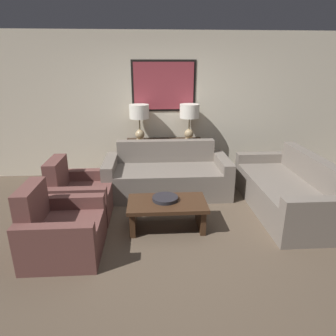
# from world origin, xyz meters

# --- Properties ---
(ground_plane) EXTENTS (20.00, 20.00, 0.00)m
(ground_plane) POSITION_xyz_m (0.00, 0.00, 0.00)
(ground_plane) COLOR brown
(back_wall) EXTENTS (8.00, 0.12, 2.65)m
(back_wall) POSITION_xyz_m (0.00, 2.44, 1.33)
(back_wall) COLOR beige
(back_wall) RESTS_ON ground_plane
(console_table) EXTENTS (1.42, 0.40, 0.74)m
(console_table) POSITION_xyz_m (0.00, 2.16, 0.37)
(console_table) COLOR #332319
(console_table) RESTS_ON ground_plane
(table_lamp_left) EXTENTS (0.36, 0.36, 0.66)m
(table_lamp_left) POSITION_xyz_m (-0.46, 2.16, 1.21)
(table_lamp_left) COLOR tan
(table_lamp_left) RESTS_ON console_table
(table_lamp_right) EXTENTS (0.36, 0.36, 0.66)m
(table_lamp_right) POSITION_xyz_m (0.46, 2.16, 1.21)
(table_lamp_right) COLOR tan
(table_lamp_right) RESTS_ON console_table
(couch_by_back_wall) EXTENTS (2.05, 0.94, 0.83)m
(couch_by_back_wall) POSITION_xyz_m (0.00, 1.43, 0.29)
(couch_by_back_wall) COLOR slate
(couch_by_back_wall) RESTS_ON ground_plane
(couch_by_side) EXTENTS (0.94, 2.05, 0.83)m
(couch_by_side) POSITION_xyz_m (1.75, 0.67, 0.29)
(couch_by_side) COLOR slate
(couch_by_side) RESTS_ON ground_plane
(coffee_table) EXTENTS (1.02, 0.58, 0.39)m
(coffee_table) POSITION_xyz_m (-0.07, 0.24, 0.28)
(coffee_table) COLOR #3D2616
(coffee_table) RESTS_ON ground_plane
(decorative_bowl) EXTENTS (0.34, 0.34, 0.05)m
(decorative_bowl) POSITION_xyz_m (-0.09, 0.29, 0.41)
(decorative_bowl) COLOR #232328
(decorative_bowl) RESTS_ON coffee_table
(armchair_near_back_wall) EXTENTS (0.82, 0.86, 0.84)m
(armchair_near_back_wall) POSITION_xyz_m (-1.31, 0.71, 0.28)
(armchair_near_back_wall) COLOR brown
(armchair_near_back_wall) RESTS_ON ground_plane
(armchair_near_camera) EXTENTS (0.82, 0.86, 0.84)m
(armchair_near_camera) POSITION_xyz_m (-1.31, -0.24, 0.28)
(armchair_near_camera) COLOR brown
(armchair_near_camera) RESTS_ON ground_plane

